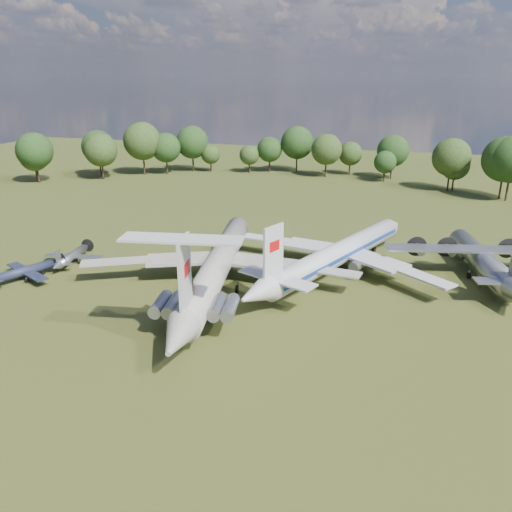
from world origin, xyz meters
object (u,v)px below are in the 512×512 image
(il62_airliner, at_px, (218,270))
(small_prop_northwest, at_px, (72,258))
(person_on_il62, at_px, (193,288))
(small_prop_west, at_px, (24,273))
(an12_transport, at_px, (482,263))
(tu104_jet, at_px, (338,258))

(il62_airliner, height_order, small_prop_northwest, il62_airliner)
(person_on_il62, bearing_deg, il62_airliner, -67.05)
(small_prop_west, bearing_deg, person_on_il62, 10.63)
(an12_transport, xyz_separation_m, small_prop_northwest, (-64.79, -14.01, -1.20))
(small_prop_west, height_order, person_on_il62, person_on_il62)
(tu104_jet, distance_m, an12_transport, 22.26)
(small_prop_northwest, bearing_deg, person_on_il62, -38.60)
(an12_transport, height_order, person_on_il62, person_on_il62)
(tu104_jet, xyz_separation_m, small_prop_west, (-45.66, -17.44, -1.42))
(small_prop_west, bearing_deg, tu104_jet, 45.65)
(il62_airliner, bearing_deg, small_prop_west, -177.88)
(an12_transport, relative_size, small_prop_west, 2.28)
(il62_airliner, bearing_deg, small_prop_northwest, 165.77)
(tu104_jet, relative_size, an12_transport, 1.51)
(il62_airliner, relative_size, tu104_jet, 1.10)
(small_prop_northwest, bearing_deg, small_prop_west, -116.73)
(small_prop_west, distance_m, small_prop_northwest, 8.74)
(tu104_jet, xyz_separation_m, small_prop_northwest, (-43.08, -9.09, -1.51))
(tu104_jet, distance_m, small_prop_west, 48.90)
(il62_airliner, bearing_deg, tu104_jet, 23.35)
(small_prop_northwest, bearing_deg, an12_transport, 2.65)
(small_prop_northwest, xyz_separation_m, person_on_il62, (29.59, -16.44, 5.24))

